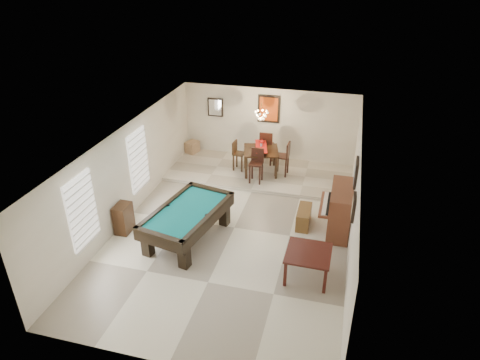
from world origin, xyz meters
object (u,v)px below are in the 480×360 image
at_px(flower_vase, 261,143).
at_px(dining_chair_west, 239,156).
at_px(upright_piano, 334,209).
at_px(dining_chair_south, 256,166).
at_px(apothecary_chest, 123,218).
at_px(pool_table, 188,225).
at_px(piano_bench, 304,217).
at_px(corner_bench, 192,147).
at_px(square_table, 308,264).
at_px(dining_chair_north, 267,147).
at_px(dining_table, 261,159).
at_px(chandelier, 261,112).
at_px(dining_chair_east, 282,159).

xyz_separation_m(flower_vase, dining_chair_west, (-0.73, -0.00, -0.53)).
distance_m(upright_piano, flower_vase, 3.69).
bearing_deg(dining_chair_south, apothecary_chest, -128.47).
relative_size(pool_table, piano_bench, 2.88).
height_order(apothecary_chest, flower_vase, flower_vase).
relative_size(pool_table, dining_chair_west, 2.55).
relative_size(apothecary_chest, corner_bench, 1.76).
relative_size(square_table, upright_piano, 0.66).
relative_size(pool_table, dining_chair_north, 2.13).
bearing_deg(corner_bench, pool_table, -70.91).
distance_m(pool_table, apothecary_chest, 1.76).
relative_size(flower_vase, dining_chair_south, 0.21).
height_order(dining_table, corner_bench, dining_table).
xyz_separation_m(square_table, dining_chair_north, (-2.06, 5.42, 0.37)).
distance_m(upright_piano, dining_chair_north, 4.16).
xyz_separation_m(upright_piano, chandelier, (-2.56, 2.59, 1.57)).
bearing_deg(dining_chair_north, dining_chair_south, 86.97).
bearing_deg(upright_piano, dining_table, 134.01).
xyz_separation_m(apothecary_chest, dining_table, (2.80, 4.12, 0.18)).
xyz_separation_m(pool_table, dining_chair_north, (1.09, 4.71, 0.29)).
xyz_separation_m(piano_bench, dining_chair_west, (-2.49, 2.61, 0.37)).
distance_m(dining_chair_south, dining_chair_west, 1.03).
distance_m(upright_piano, dining_chair_south, 3.17).
bearing_deg(corner_bench, piano_bench, -38.13).
distance_m(apothecary_chest, corner_bench, 5.05).
xyz_separation_m(square_table, apothecary_chest, (-4.90, 0.60, 0.06)).
bearing_deg(chandelier, dining_table, 61.97).
bearing_deg(piano_bench, square_table, -80.79).
relative_size(dining_chair_north, chandelier, 1.98).
xyz_separation_m(piano_bench, chandelier, (-1.78, 2.58, 1.96)).
xyz_separation_m(dining_chair_east, chandelier, (-0.72, -0.02, 1.51)).
xyz_separation_m(piano_bench, dining_table, (-1.76, 2.61, 0.33)).
bearing_deg(square_table, chandelier, 114.39).
xyz_separation_m(dining_chair_west, dining_chair_east, (1.44, -0.01, 0.07)).
bearing_deg(corner_bench, upright_piano, -33.94).
xyz_separation_m(pool_table, chandelier, (1.02, 3.97, 1.78)).
distance_m(dining_chair_south, dining_chair_east, 1.00).
distance_m(upright_piano, corner_bench, 6.38).
distance_m(upright_piano, apothecary_chest, 5.55).
distance_m(dining_chair_east, corner_bench, 3.60).
distance_m(apothecary_chest, dining_table, 4.98).
xyz_separation_m(piano_bench, corner_bench, (-4.51, 3.54, 0.08)).
height_order(piano_bench, dining_chair_east, dining_chair_east).
bearing_deg(dining_chair_south, piano_bench, -45.94).
bearing_deg(pool_table, piano_bench, 37.92).
relative_size(piano_bench, dining_chair_north, 0.74).
bearing_deg(dining_table, upright_piano, -45.99).
distance_m(dining_chair_west, chandelier, 1.74).
bearing_deg(dining_chair_north, corner_bench, -5.79).
distance_m(upright_piano, dining_chair_east, 3.20).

